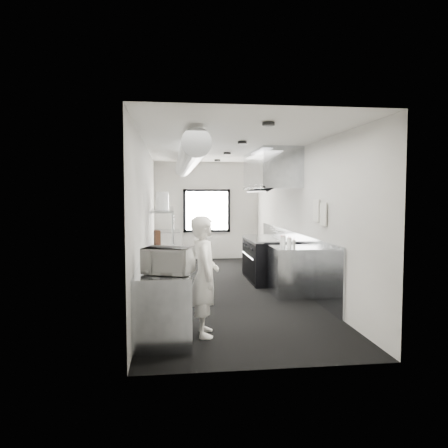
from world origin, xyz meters
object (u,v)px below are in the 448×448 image
object	(u,v)px
squeeze_bottle_d	(284,241)
squeeze_bottle_e	(282,241)
plate_stack_d	(162,200)
far_work_table	(167,247)
squeeze_bottle_b	(290,243)
small_plate	(172,254)
knife_block	(157,237)
plate_stack_b	(164,202)
microwave	(168,261)
exhaust_hood	(270,170)
squeeze_bottle_a	(294,245)
range	(267,259)
bottle_station	(290,271)
squeeze_bottle_c	(288,243)
pass_shelf	(164,210)
deli_tub_a	(153,263)
deli_tub_b	(155,262)
plate_stack_c	(162,200)
plate_stack_a	(162,202)
line_cook	(205,276)
prep_counter	(165,272)
cutting_board	(167,248)

from	to	relation	value
squeeze_bottle_d	squeeze_bottle_e	size ratio (longest dim) A/B	1.15
plate_stack_d	squeeze_bottle_d	xyz separation A→B (m)	(2.32, -2.26, -0.74)
far_work_table	squeeze_bottle_b	xyz separation A→B (m)	(2.27, -4.02, 0.54)
small_plate	knife_block	bearing A→B (deg)	99.85
plate_stack_b	microwave	bearing A→B (deg)	-88.49
exhaust_hood	squeeze_bottle_a	distance (m)	2.24
range	bottle_station	size ratio (longest dim) A/B	1.78
squeeze_bottle_a	squeeze_bottle_c	xyz separation A→B (m)	(0.00, 0.38, -0.00)
squeeze_bottle_c	squeeze_bottle_e	distance (m)	0.31
range	squeeze_bottle_a	world-z (taller)	squeeze_bottle_a
knife_block	squeeze_bottle_a	size ratio (longest dim) A/B	1.45
pass_shelf	microwave	bearing A→B (deg)	-88.41
range	deli_tub_a	size ratio (longest dim) A/B	11.17
deli_tub_b	plate_stack_c	xyz separation A→B (m)	(0.04, 3.58, 0.81)
plate_stack_c	pass_shelf	bearing A→B (deg)	-76.00
microwave	knife_block	xyz separation A→B (m)	(-0.23, 3.43, -0.04)
plate_stack_a	plate_stack_b	bearing A→B (deg)	85.79
small_plate	plate_stack_d	world-z (taller)	plate_stack_d
small_plate	squeeze_bottle_c	size ratio (longest dim) A/B	1.20
line_cook	prep_counter	bearing A→B (deg)	13.36
far_work_table	line_cook	size ratio (longest dim) A/B	0.75
deli_tub_a	plate_stack_a	bearing A→B (deg)	88.58
bottle_station	line_cook	xyz separation A→B (m)	(-1.75, -2.07, 0.35)
plate_stack_a	squeeze_bottle_d	distance (m)	2.54
line_cook	cutting_board	xyz separation A→B (m)	(-0.52, 2.10, 0.11)
microwave	plate_stack_d	xyz separation A→B (m)	(-0.15, 4.85, 0.67)
line_cook	plate_stack_d	distance (m)	4.66
line_cook	microwave	xyz separation A→B (m)	(-0.48, -0.33, 0.27)
knife_block	squeeze_bottle_d	world-z (taller)	knife_block
plate_stack_c	squeeze_bottle_b	xyz separation A→B (m)	(2.33, -1.91, -0.76)
plate_stack_c	bottle_station	bearing A→B (deg)	-37.16
line_cook	small_plate	distance (m)	1.48
deli_tub_a	squeeze_bottle_e	bearing A→B (deg)	43.70
microwave	plate_stack_b	size ratio (longest dim) A/B	1.92
range	plate_stack_b	xyz separation A→B (m)	(-2.22, -0.01, 1.24)
far_work_table	plate_stack_b	bearing A→B (deg)	-90.62
bottle_station	microwave	bearing A→B (deg)	-132.86
deli_tub_a	small_plate	size ratio (longest dim) A/B	0.72
plate_stack_a	squeeze_bottle_e	bearing A→B (deg)	-15.91
knife_block	squeeze_bottle_e	bearing A→B (deg)	-27.01
plate_stack_d	squeeze_bottle_e	distance (m)	3.22
deli_tub_b	squeeze_bottle_c	xyz separation A→B (m)	(2.38, 1.83, 0.04)
pass_shelf	plate_stack_a	bearing A→B (deg)	-91.19
knife_block	squeeze_bottle_c	size ratio (longest dim) A/B	1.51
squeeze_bottle_d	squeeze_bottle_e	distance (m)	0.16
exhaust_hood	line_cook	bearing A→B (deg)	-116.04
pass_shelf	cutting_board	distance (m)	1.79
squeeze_bottle_e	squeeze_bottle_c	bearing A→B (deg)	-81.83
bottle_station	squeeze_bottle_e	bearing A→B (deg)	101.15
prep_counter	far_work_table	size ratio (longest dim) A/B	5.00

